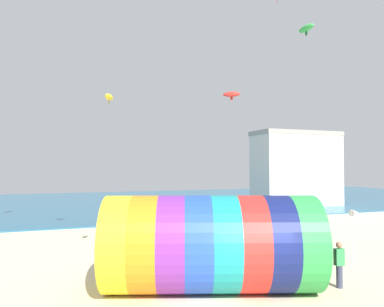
% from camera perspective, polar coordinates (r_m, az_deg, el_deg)
% --- Properties ---
extents(sea, '(120.00, 40.00, 0.10)m').
position_cam_1_polar(sea, '(50.45, -13.40, -7.29)').
color(sea, '#236084').
rests_on(sea, ground).
extents(giant_inflatable_tube, '(8.64, 6.01, 3.60)m').
position_cam_1_polar(giant_inflatable_tube, '(14.54, 2.96, -13.51)').
color(giant_inflatable_tube, yellow).
rests_on(giant_inflatable_tube, ground).
extents(kite_handler, '(0.39, 0.27, 1.77)m').
position_cam_1_polar(kite_handler, '(16.19, 21.52, -15.41)').
color(kite_handler, '#383D56').
rests_on(kite_handler, ground).
extents(kite_green_parafoil, '(0.68, 1.54, 0.82)m').
position_cam_1_polar(kite_green_parafoil, '(29.61, 17.02, 17.77)').
color(kite_green_parafoil, green).
extents(kite_yellow_parafoil, '(0.68, 0.97, 0.49)m').
position_cam_1_polar(kite_yellow_parafoil, '(17.61, -12.54, 8.39)').
color(kite_yellow_parafoil, yellow).
extents(kite_red_parafoil, '(1.58, 1.40, 0.81)m').
position_cam_1_polar(kite_red_parafoil, '(32.38, 6.05, 8.98)').
color(kite_red_parafoil, red).
extents(bystander_near_water, '(0.42, 0.37, 1.77)m').
position_cam_1_polar(bystander_near_water, '(28.85, 16.24, -9.51)').
color(bystander_near_water, '#726651').
rests_on(bystander_near_water, ground).
extents(promenade_building, '(10.49, 4.54, 8.93)m').
position_cam_1_polar(promenade_building, '(46.57, 15.61, -2.25)').
color(promenade_building, silver).
rests_on(promenade_building, ground).
extents(beach_flag, '(0.47, 0.36, 2.62)m').
position_cam_1_polar(beach_flag, '(20.18, 23.55, -8.61)').
color(beach_flag, silver).
rests_on(beach_flag, ground).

